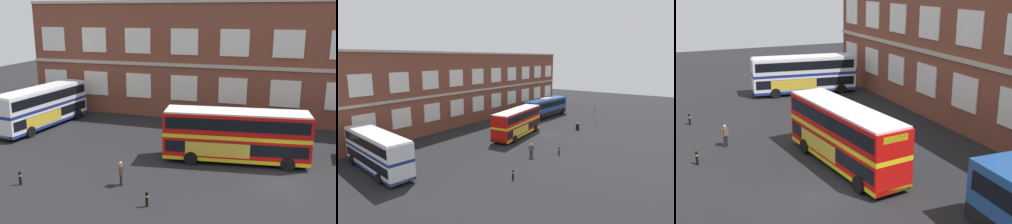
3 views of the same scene
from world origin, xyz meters
TOP-DOWN VIEW (x-y plane):
  - ground_plane at (0.00, 2.00)m, footprint 120.00×120.00m
  - double_decker_near at (-23.46, 6.94)m, footprint 3.93×11.23m
  - double_decker_middle at (-3.57, 2.94)m, footprint 11.23×3.89m
  - waiting_passenger at (-10.30, -3.66)m, footprint 0.41×0.60m
  - safety_bollard_west at (-7.61, -5.98)m, footprint 0.19×0.19m
  - safety_bollard_east at (-16.82, -5.62)m, footprint 0.19×0.19m

SIDE VIEW (x-z plane):
  - ground_plane at x=0.00m, z-range 0.00..0.00m
  - safety_bollard_west at x=-7.61m, z-range 0.02..0.97m
  - safety_bollard_east at x=-16.82m, z-range 0.02..0.97m
  - waiting_passenger at x=-10.30m, z-range 0.08..1.78m
  - double_decker_near at x=-23.46m, z-range 0.11..4.18m
  - double_decker_middle at x=-3.57m, z-range 0.11..4.18m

